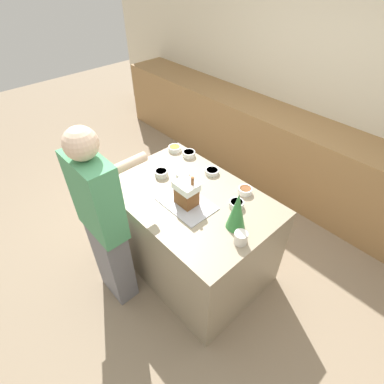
{
  "coord_description": "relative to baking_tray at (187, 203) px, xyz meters",
  "views": [
    {
      "loc": [
        1.39,
        -1.25,
        2.53
      ],
      "look_at": [
        0.03,
        0.0,
        0.95
      ],
      "focal_mm": 28.0,
      "sensor_mm": 36.0,
      "label": 1
    }
  ],
  "objects": [
    {
      "name": "ground_plane",
      "position": [
        -0.05,
        0.08,
        -0.89
      ],
      "size": [
        12.0,
        12.0,
        0.0
      ],
      "primitive_type": "plane",
      "color": "gray"
    },
    {
      "name": "wall_back",
      "position": [
        -0.05,
        2.14,
        0.41
      ],
      "size": [
        8.0,
        0.05,
        2.6
      ],
      "color": "beige",
      "rests_on": "ground_plane"
    },
    {
      "name": "back_cabinet_block",
      "position": [
        -0.05,
        1.81,
        -0.42
      ],
      "size": [
        6.0,
        0.6,
        0.95
      ],
      "color": "#9E7547",
      "rests_on": "ground_plane"
    },
    {
      "name": "kitchen_island",
      "position": [
        -0.05,
        0.08,
        -0.45
      ],
      "size": [
        1.42,
        0.96,
        0.89
      ],
      "color": "gray",
      "rests_on": "ground_plane"
    },
    {
      "name": "baking_tray",
      "position": [
        0.0,
        0.0,
        0.0
      ],
      "size": [
        0.45,
        0.31,
        0.01
      ],
      "color": "#B2B2BC",
      "rests_on": "kitchen_island"
    },
    {
      "name": "gingerbread_house",
      "position": [
        0.0,
        0.0,
        0.11
      ],
      "size": [
        0.18,
        0.15,
        0.27
      ],
      "color": "brown",
      "rests_on": "baking_tray"
    },
    {
      "name": "decorative_tree",
      "position": [
        0.43,
        0.1,
        0.15
      ],
      "size": [
        0.14,
        0.14,
        0.32
      ],
      "color": "#33843D",
      "rests_on": "kitchen_island"
    },
    {
      "name": "candy_bowl_near_tray_right",
      "position": [
        0.23,
        0.45,
        0.02
      ],
      "size": [
        0.12,
        0.12,
        0.05
      ],
      "color": "white",
      "rests_on": "kitchen_island"
    },
    {
      "name": "candy_bowl_near_tray_left",
      "position": [
        -0.67,
        0.44,
        0.02
      ],
      "size": [
        0.13,
        0.13,
        0.04
      ],
      "color": "white",
      "rests_on": "kitchen_island"
    },
    {
      "name": "candy_bowl_front_corner",
      "position": [
        0.29,
        0.27,
        0.03
      ],
      "size": [
        0.12,
        0.12,
        0.05
      ],
      "color": "silver",
      "rests_on": "kitchen_island"
    },
    {
      "name": "candy_bowl_behind_tray",
      "position": [
        -0.29,
        0.21,
        0.02
      ],
      "size": [
        0.12,
        0.12,
        0.05
      ],
      "color": "white",
      "rests_on": "kitchen_island"
    },
    {
      "name": "candy_bowl_far_left",
      "position": [
        -0.15,
        0.44,
        0.02
      ],
      "size": [
        0.13,
        0.13,
        0.04
      ],
      "color": "silver",
      "rests_on": "kitchen_island"
    },
    {
      "name": "candy_bowl_beside_tree",
      "position": [
        -0.43,
        0.08,
        0.03
      ],
      "size": [
        0.12,
        0.12,
        0.05
      ],
      "color": "silver",
      "rests_on": "kitchen_island"
    },
    {
      "name": "candy_bowl_far_right",
      "position": [
        -0.5,
        0.48,
        0.02
      ],
      "size": [
        0.13,
        0.13,
        0.05
      ],
      "color": "white",
      "rests_on": "kitchen_island"
    },
    {
      "name": "mug",
      "position": [
        0.55,
        0.01,
        0.04
      ],
      "size": [
        0.09,
        0.09,
        0.09
      ],
      "color": "white",
      "rests_on": "kitchen_island"
    },
    {
      "name": "person",
      "position": [
        -0.28,
        -0.6,
        -0.02
      ],
      "size": [
        0.44,
        0.55,
        1.69
      ],
      "color": "slate",
      "rests_on": "ground_plane"
    }
  ]
}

